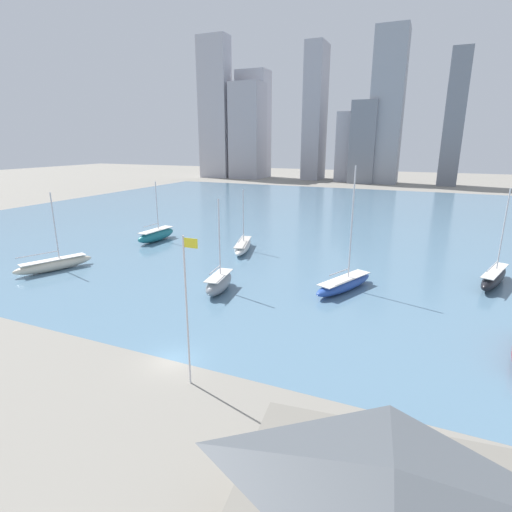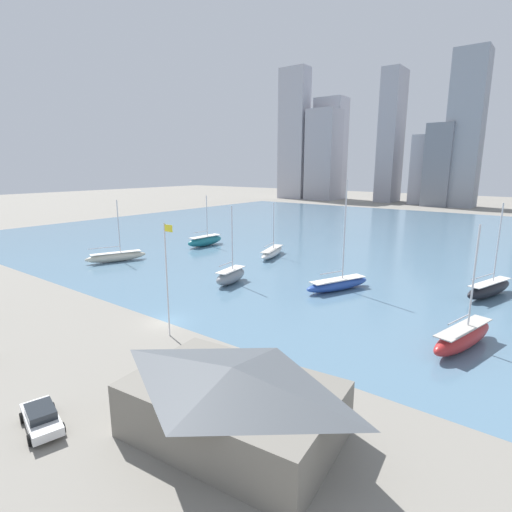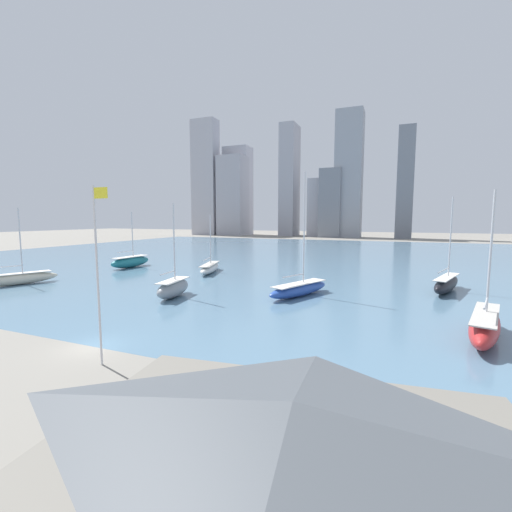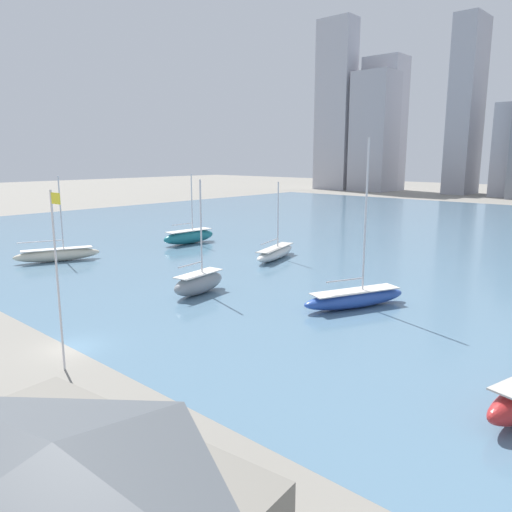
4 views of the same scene
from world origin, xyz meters
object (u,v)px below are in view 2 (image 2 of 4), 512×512
object	(u,v)px
sailboat_gray	(231,276)
sailboat_white	(272,252)
sailboat_teal	(205,241)
parked_sedan_white	(41,417)
boat_shed	(233,401)
sailboat_blue	(338,284)
sailboat_cream	(116,257)
sailboat_black	(489,289)
sailboat_red	(463,337)
flag_pole	(167,276)

from	to	relation	value
sailboat_gray	sailboat_white	bearing A→B (deg)	98.44
sailboat_teal	parked_sedan_white	bearing A→B (deg)	-52.57
boat_shed	sailboat_blue	xyz separation A→B (m)	(-8.63, 33.11, -1.48)
sailboat_cream	sailboat_black	bearing A→B (deg)	39.86
boat_shed	sailboat_gray	xyz separation A→B (m)	(-22.99, 26.40, -1.23)
sailboat_white	sailboat_teal	xyz separation A→B (m)	(-18.25, -0.02, 0.28)
sailboat_cream	sailboat_black	distance (m)	61.21
sailboat_gray	parked_sedan_white	world-z (taller)	sailboat_gray
boat_shed	sailboat_red	distance (m)	25.07
boat_shed	sailboat_white	distance (m)	53.61
sailboat_blue	flag_pole	bearing A→B (deg)	-81.87
sailboat_gray	sailboat_black	bearing A→B (deg)	19.03
sailboat_cream	sailboat_black	size ratio (longest dim) A/B	0.90
sailboat_gray	sailboat_red	size ratio (longest dim) A/B	0.97
sailboat_gray	sailboat_black	distance (m)	35.98
sailboat_gray	sailboat_cream	size ratio (longest dim) A/B	1.02
sailboat_gray	sailboat_blue	xyz separation A→B (m)	(14.37, 6.71, -0.24)
sailboat_blue	sailboat_black	distance (m)	20.14
sailboat_red	sailboat_white	distance (m)	43.96
sailboat_blue	sailboat_black	size ratio (longest dim) A/B	1.23
flag_pole	sailboat_blue	distance (m)	26.61
sailboat_white	sailboat_black	size ratio (longest dim) A/B	0.87
sailboat_white	parked_sedan_white	xyz separation A→B (m)	(17.97, -52.60, -0.08)
flag_pole	sailboat_black	world-z (taller)	sailboat_black
parked_sedan_white	sailboat_teal	bearing A→B (deg)	-130.96
boat_shed	parked_sedan_white	xyz separation A→B (m)	(-10.66, -7.31, -1.61)
sailboat_white	parked_sedan_white	distance (m)	55.59
flag_pole	sailboat_gray	world-z (taller)	flag_pole
sailboat_teal	parked_sedan_white	size ratio (longest dim) A/B	2.22
sailboat_red	sailboat_black	bearing A→B (deg)	105.31
sailboat_gray	sailboat_black	world-z (taller)	sailboat_black
flag_pole	sailboat_red	world-z (taller)	sailboat_red
sailboat_teal	sailboat_black	bearing A→B (deg)	0.38
sailboat_gray	parked_sedan_white	size ratio (longest dim) A/B	2.32
sailboat_blue	parked_sedan_white	size ratio (longest dim) A/B	3.10
boat_shed	flag_pole	bearing A→B (deg)	146.43
sailboat_gray	sailboat_teal	size ratio (longest dim) A/B	1.05
sailboat_blue	sailboat_white	world-z (taller)	sailboat_blue
sailboat_black	flag_pole	bearing A→B (deg)	-106.91
sailboat_blue	sailboat_teal	xyz separation A→B (m)	(-38.25, 12.17, 0.23)
boat_shed	sailboat_teal	xyz separation A→B (m)	(-46.88, 45.28, -1.25)
sailboat_red	sailboat_blue	distance (m)	20.55
boat_shed	sailboat_cream	xyz separation A→B (m)	(-49.33, 24.31, -1.46)
sailboat_red	sailboat_teal	world-z (taller)	sailboat_red
boat_shed	parked_sedan_white	bearing A→B (deg)	-151.84
boat_shed	sailboat_black	bearing A→B (deg)	71.87
sailboat_white	flag_pole	bearing A→B (deg)	-87.10
sailboat_black	parked_sedan_white	world-z (taller)	sailboat_black
sailboat_white	sailboat_cream	size ratio (longest dim) A/B	0.97
sailboat_blue	sailboat_gray	bearing A→B (deg)	-131.61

